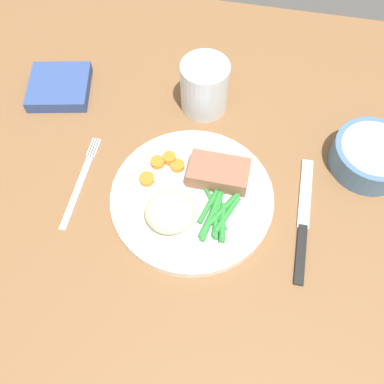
{
  "coord_description": "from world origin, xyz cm",
  "views": [
    {
      "loc": [
        8.23,
        -31.89,
        57.91
      ],
      "look_at": [
        2.27,
        -1.88,
        4.6
      ],
      "focal_mm": 39.86,
      "sensor_mm": 36.0,
      "label": 1
    }
  ],
  "objects_px": {
    "meat_portion": "(219,173)",
    "fork": "(81,182)",
    "napkin": "(59,87)",
    "dinner_plate": "(192,198)",
    "water_glass": "(204,89)",
    "knife": "(303,221)",
    "salad_bowl": "(371,155)"
  },
  "relations": [
    {
      "from": "water_glass",
      "to": "knife",
      "type": "bearing_deg",
      "value": -46.31
    },
    {
      "from": "fork",
      "to": "salad_bowl",
      "type": "distance_m",
      "value": 0.45
    },
    {
      "from": "meat_portion",
      "to": "salad_bowl",
      "type": "distance_m",
      "value": 0.24
    },
    {
      "from": "dinner_plate",
      "to": "water_glass",
      "type": "relative_size",
      "value": 2.71
    },
    {
      "from": "fork",
      "to": "napkin",
      "type": "distance_m",
      "value": 0.2
    },
    {
      "from": "napkin",
      "to": "dinner_plate",
      "type": "bearing_deg",
      "value": -32.44
    },
    {
      "from": "salad_bowl",
      "to": "meat_portion",
      "type": "bearing_deg",
      "value": -160.3
    },
    {
      "from": "dinner_plate",
      "to": "meat_portion",
      "type": "bearing_deg",
      "value": 49.4
    },
    {
      "from": "meat_portion",
      "to": "fork",
      "type": "xyz_separation_m",
      "value": [
        -0.21,
        -0.04,
        -0.03
      ]
    },
    {
      "from": "meat_portion",
      "to": "knife",
      "type": "relative_size",
      "value": 0.43
    },
    {
      "from": "water_glass",
      "to": "meat_portion",
      "type": "bearing_deg",
      "value": -71.88
    },
    {
      "from": "meat_portion",
      "to": "fork",
      "type": "bearing_deg",
      "value": -168.88
    },
    {
      "from": "knife",
      "to": "salad_bowl",
      "type": "bearing_deg",
      "value": 55.99
    },
    {
      "from": "fork",
      "to": "knife",
      "type": "height_order",
      "value": "knife"
    },
    {
      "from": "napkin",
      "to": "meat_portion",
      "type": "bearing_deg",
      "value": -23.8
    },
    {
      "from": "dinner_plate",
      "to": "water_glass",
      "type": "height_order",
      "value": "water_glass"
    },
    {
      "from": "salad_bowl",
      "to": "napkin",
      "type": "height_order",
      "value": "salad_bowl"
    },
    {
      "from": "knife",
      "to": "salad_bowl",
      "type": "relative_size",
      "value": 1.72
    },
    {
      "from": "dinner_plate",
      "to": "water_glass",
      "type": "distance_m",
      "value": 0.19
    },
    {
      "from": "meat_portion",
      "to": "fork",
      "type": "distance_m",
      "value": 0.21
    },
    {
      "from": "fork",
      "to": "salad_bowl",
      "type": "height_order",
      "value": "salad_bowl"
    },
    {
      "from": "fork",
      "to": "napkin",
      "type": "relative_size",
      "value": 1.63
    },
    {
      "from": "knife",
      "to": "salad_bowl",
      "type": "xyz_separation_m",
      "value": [
        0.09,
        0.12,
        0.02
      ]
    },
    {
      "from": "knife",
      "to": "water_glass",
      "type": "distance_m",
      "value": 0.27
    },
    {
      "from": "dinner_plate",
      "to": "salad_bowl",
      "type": "relative_size",
      "value": 2.02
    },
    {
      "from": "fork",
      "to": "napkin",
      "type": "xyz_separation_m",
      "value": [
        -0.09,
        0.17,
        0.01
      ]
    },
    {
      "from": "dinner_plate",
      "to": "napkin",
      "type": "bearing_deg",
      "value": 147.56
    },
    {
      "from": "water_glass",
      "to": "napkin",
      "type": "xyz_separation_m",
      "value": [
        -0.25,
        -0.02,
        -0.03
      ]
    },
    {
      "from": "fork",
      "to": "knife",
      "type": "bearing_deg",
      "value": 0.63
    },
    {
      "from": "fork",
      "to": "water_glass",
      "type": "distance_m",
      "value": 0.25
    },
    {
      "from": "knife",
      "to": "water_glass",
      "type": "bearing_deg",
      "value": 136.48
    },
    {
      "from": "knife",
      "to": "napkin",
      "type": "height_order",
      "value": "napkin"
    }
  ]
}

